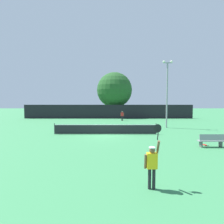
{
  "coord_description": "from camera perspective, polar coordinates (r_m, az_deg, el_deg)",
  "views": [
    {
      "loc": [
        0.66,
        -17.42,
        3.29
      ],
      "look_at": [
        0.64,
        3.26,
        1.99
      ],
      "focal_mm": 28.48,
      "sensor_mm": 36.0,
      "label": 1
    }
  ],
  "objects": [
    {
      "name": "large_tree",
      "position": [
        36.46,
        0.85,
        7.06
      ],
      "size": [
        7.15,
        7.15,
        9.08
      ],
      "color": "brown",
      "rests_on": "ground"
    },
    {
      "name": "player_serving",
      "position": [
        7.0,
        12.82,
        -15.16
      ],
      "size": [
        0.68,
        0.38,
        2.43
      ],
      "color": "yellow",
      "rests_on": "ground"
    },
    {
      "name": "player_receiving",
      "position": [
        29.37,
        3.36,
        -0.94
      ],
      "size": [
        0.57,
        0.23,
        1.59
      ],
      "rotation": [
        0.0,
        0.0,
        3.14
      ],
      "color": "red",
      "rests_on": "ground"
    },
    {
      "name": "perimeter_fence",
      "position": [
        33.28,
        -1.09,
        0.14
      ],
      "size": [
        31.61,
        0.12,
        2.57
      ],
      "primitive_type": "cube",
      "color": "black",
      "rests_on": "ground"
    },
    {
      "name": "light_pole",
      "position": [
        22.61,
        17.31,
        6.81
      ],
      "size": [
        1.18,
        0.28,
        8.12
      ],
      "color": "gray",
      "rests_on": "ground"
    },
    {
      "name": "parked_car_mid",
      "position": [
        40.3,
        13.04,
        -0.07
      ],
      "size": [
        2.35,
        4.38,
        1.69
      ],
      "rotation": [
        0.0,
        0.0,
        0.11
      ],
      "color": "navy",
      "rests_on": "ground"
    },
    {
      "name": "tennis_ball",
      "position": [
        19.89,
        -3.13,
        -5.83
      ],
      "size": [
        0.07,
        0.07,
        0.07
      ],
      "primitive_type": "sphere",
      "color": "#CCE033",
      "rests_on": "ground"
    },
    {
      "name": "courtside_bench",
      "position": [
        14.56,
        29.3,
        -8.0
      ],
      "size": [
        1.8,
        0.44,
        0.95
      ],
      "color": "gray",
      "rests_on": "ground"
    },
    {
      "name": "parked_car_near",
      "position": [
        41.77,
        1.84,
        0.15
      ],
      "size": [
        2.49,
        4.43,
        1.69
      ],
      "rotation": [
        0.0,
        0.0,
        -0.15
      ],
      "color": "navy",
      "rests_on": "ground"
    },
    {
      "name": "tennis_net",
      "position": [
        17.66,
        -2.11,
        -5.46
      ],
      "size": [
        10.14,
        0.08,
        1.07
      ],
      "color": "#232328",
      "rests_on": "ground"
    },
    {
      "name": "ground_plane",
      "position": [
        17.74,
        -2.1,
        -7.09
      ],
      "size": [
        120.0,
        120.0,
        0.0
      ],
      "primitive_type": "plane",
      "color": "#387F4C"
    },
    {
      "name": "spare_racket",
      "position": [
        15.11,
        27.72,
        -9.32
      ],
      "size": [
        0.28,
        0.52,
        0.04
      ],
      "color": "black",
      "rests_on": "ground"
    }
  ]
}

